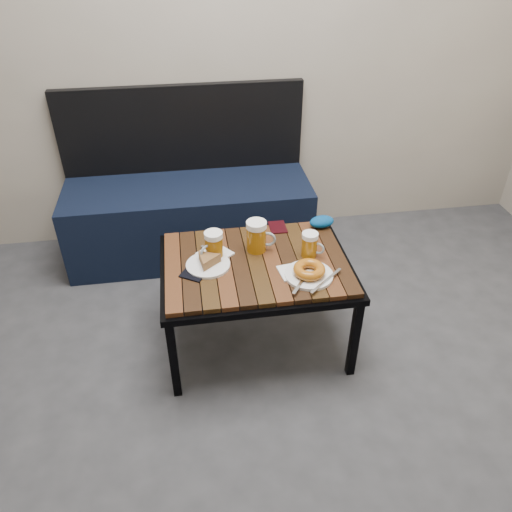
{
  "coord_description": "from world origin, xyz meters",
  "views": [
    {
      "loc": [
        -0.21,
        -0.84,
        1.75
      ],
      "look_at": [
        0.06,
        0.92,
        0.5
      ],
      "focal_mm": 35.0,
      "sensor_mm": 36.0,
      "label": 1
    }
  ],
  "objects": [
    {
      "name": "beer_mug_left",
      "position": [
        -0.12,
        0.98,
        0.54
      ],
      "size": [
        0.12,
        0.11,
        0.13
      ],
      "rotation": [
        0.0,
        0.0,
        3.78
      ],
      "color": "#9D5F0C",
      "rests_on": "cafe_table"
    },
    {
      "name": "napkin_left",
      "position": [
        -0.11,
        1.0,
        0.48
      ],
      "size": [
        0.18,
        0.18,
        0.01
      ],
      "rotation": [
        0.0,
        0.0,
        0.64
      ],
      "color": "white",
      "rests_on": "cafe_table"
    },
    {
      "name": "knit_pouch",
      "position": [
        0.42,
        1.16,
        0.5
      ],
      "size": [
        0.13,
        0.1,
        0.05
      ],
      "primitive_type": "ellipsoid",
      "rotation": [
        0.0,
        0.0,
        0.17
      ],
      "color": "navy",
      "rests_on": "cafe_table"
    },
    {
      "name": "napkin_right",
      "position": [
        0.21,
        0.82,
        0.48
      ],
      "size": [
        0.14,
        0.13,
        0.01
      ],
      "rotation": [
        0.0,
        0.0,
        0.14
      ],
      "color": "white",
      "rests_on": "cafe_table"
    },
    {
      "name": "cafe_table",
      "position": [
        0.06,
        0.92,
        0.43
      ],
      "size": [
        0.84,
        0.62,
        0.47
      ],
      "color": "black",
      "rests_on": "ground"
    },
    {
      "name": "beer_mug_right",
      "position": [
        0.31,
        0.93,
        0.53
      ],
      "size": [
        0.11,
        0.09,
        0.12
      ],
      "rotation": [
        0.0,
        0.0,
        -0.55
      ],
      "color": "#9D5F0C",
      "rests_on": "cafe_table"
    },
    {
      "name": "passport_burgundy",
      "position": [
        0.21,
        1.18,
        0.47
      ],
      "size": [
        0.08,
        0.11,
        0.01
      ],
      "primitive_type": "cube",
      "rotation": [
        0.0,
        0.0,
        -0.0
      ],
      "color": "black",
      "rests_on": "cafe_table"
    },
    {
      "name": "plate_bagel",
      "position": [
        0.27,
        0.78,
        0.5
      ],
      "size": [
        0.25,
        0.24,
        0.06
      ],
      "color": "white",
      "rests_on": "cafe_table"
    },
    {
      "name": "bench",
      "position": [
        -0.21,
        1.76,
        0.27
      ],
      "size": [
        1.4,
        0.5,
        0.95
      ],
      "color": "black",
      "rests_on": "ground"
    },
    {
      "name": "passport_navy",
      "position": [
        -0.2,
        0.89,
        0.48
      ],
      "size": [
        0.16,
        0.17,
        0.01
      ],
      "primitive_type": "cube",
      "rotation": [
        0.0,
        0.0,
        -0.56
      ],
      "color": "black",
      "rests_on": "cafe_table"
    },
    {
      "name": "plate_pie",
      "position": [
        -0.15,
        0.92,
        0.49
      ],
      "size": [
        0.19,
        0.19,
        0.05
      ],
      "color": "white",
      "rests_on": "cafe_table"
    },
    {
      "name": "beer_mug_centre",
      "position": [
        0.08,
        1.01,
        0.55
      ],
      "size": [
        0.14,
        0.11,
        0.15
      ],
      "rotation": [
        0.0,
        0.0,
        -0.24
      ],
      "color": "#9D5F0C",
      "rests_on": "cafe_table"
    }
  ]
}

